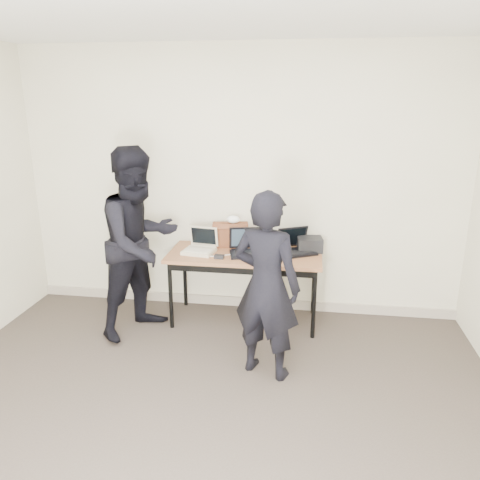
% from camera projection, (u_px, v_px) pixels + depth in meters
% --- Properties ---
extents(room, '(4.60, 4.60, 2.80)m').
position_uv_depth(room, '(180.00, 254.00, 2.62)').
color(room, '#3E352F').
rests_on(room, ground).
extents(desk, '(1.50, 0.65, 0.72)m').
position_uv_depth(desk, '(245.00, 260.00, 4.59)').
color(desk, brown).
rests_on(desk, ground).
extents(laptop_beige, '(0.33, 0.33, 0.24)m').
position_uv_depth(laptop_beige, '(200.00, 247.00, 4.62)').
color(laptop_beige, beige).
rests_on(laptop_beige, desk).
extents(laptop_center, '(0.38, 0.38, 0.25)m').
position_uv_depth(laptop_center, '(246.00, 248.00, 4.57)').
color(laptop_center, black).
rests_on(laptop_center, desk).
extents(laptop_right, '(0.43, 0.43, 0.24)m').
position_uv_depth(laptop_right, '(296.00, 247.00, 4.62)').
color(laptop_right, black).
rests_on(laptop_right, desk).
extents(leather_satchel, '(0.38, 0.24, 0.25)m').
position_uv_depth(leather_satchel, '(230.00, 234.00, 4.78)').
color(leather_satchel, '#5F2F18').
rests_on(leather_satchel, desk).
extents(tissue, '(0.14, 0.12, 0.08)m').
position_uv_depth(tissue, '(233.00, 219.00, 4.73)').
color(tissue, white).
rests_on(tissue, leather_satchel).
extents(equipment_box, '(0.26, 0.23, 0.14)m').
position_uv_depth(equipment_box, '(310.00, 244.00, 4.65)').
color(equipment_box, black).
rests_on(equipment_box, desk).
extents(power_brick, '(0.10, 0.07, 0.03)m').
position_uv_depth(power_brick, '(219.00, 257.00, 4.44)').
color(power_brick, black).
rests_on(power_brick, desk).
extents(cables, '(1.16, 0.42, 0.01)m').
position_uv_depth(cables, '(249.00, 254.00, 4.57)').
color(cables, black).
rests_on(cables, desk).
extents(person_typist, '(0.65, 0.53, 1.54)m').
position_uv_depth(person_typist, '(266.00, 286.00, 3.68)').
color(person_typist, black).
rests_on(person_typist, ground).
extents(person_observer, '(1.03, 1.09, 1.78)m').
position_uv_depth(person_observer, '(140.00, 243.00, 4.36)').
color(person_observer, black).
rests_on(person_observer, ground).
extents(baseboard, '(4.50, 0.03, 0.10)m').
position_uv_depth(baseboard, '(239.00, 301.00, 5.11)').
color(baseboard, '#A69A8A').
rests_on(baseboard, ground).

